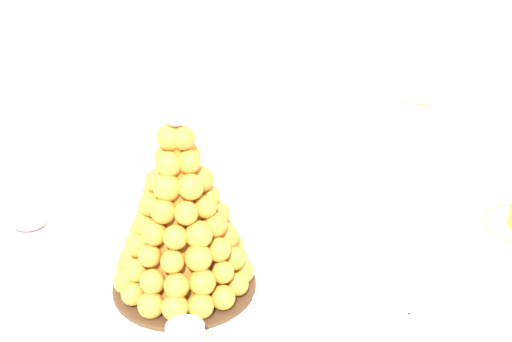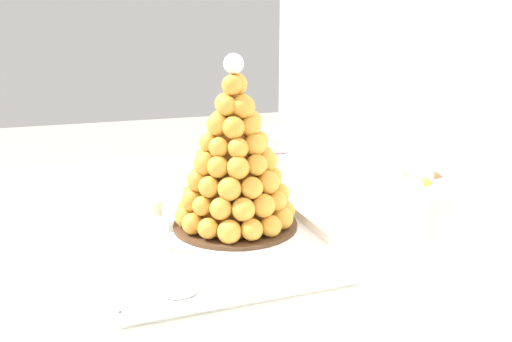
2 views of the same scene
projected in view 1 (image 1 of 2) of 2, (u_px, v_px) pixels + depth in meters
The scene contains 8 objects.
buffet_table at pixel (284, 313), 1.26m from camera, with size 1.69×0.92×0.77m.
serving_tray at pixel (199, 306), 1.10m from camera, with size 0.56×0.39×0.02m.
croquembouche at pixel (181, 221), 1.09m from camera, with size 0.24×0.24×0.33m.
dessert_cup_mid_left at pixel (186, 342), 0.98m from camera, with size 0.06×0.06×0.05m.
dessert_cup_centre at pixel (268, 317), 1.03m from camera, with size 0.05×0.05×0.06m.
dessert_cup_mid_right at pixel (344, 291), 1.10m from camera, with size 0.06×0.06×0.05m.
macaron_goblet at pixel (414, 144), 1.32m from camera, with size 0.12×0.12×0.25m.
wine_glass at pixel (29, 213), 1.15m from camera, with size 0.08×0.08×0.17m.
Camera 1 is at (-0.51, -0.88, 1.45)m, focal length 47.40 mm.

